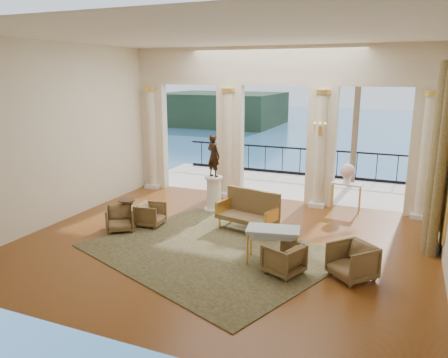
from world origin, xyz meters
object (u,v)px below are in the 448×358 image
at_px(settee, 249,211).
at_px(armchair_b, 352,260).
at_px(armchair_a, 120,217).
at_px(statue, 213,156).
at_px(armchair_c, 284,257).
at_px(pedestal, 214,194).
at_px(game_table, 273,232).
at_px(console_table, 346,188).
at_px(armchair_d, 151,213).
at_px(side_table, 127,203).

bearing_deg(settee, armchair_b, -19.85).
bearing_deg(armchair_a, statue, 22.68).
bearing_deg(armchair_b, armchair_c, -124.59).
height_order(armchair_a, pedestal, pedestal).
distance_m(game_table, statue, 3.78).
bearing_deg(settee, console_table, 64.90).
height_order(armchair_b, armchair_d, armchair_b).
xyz_separation_m(armchair_c, statue, (-2.85, 3.10, 1.22)).
distance_m(game_table, side_table, 4.05).
relative_size(armchair_d, console_table, 0.73).
height_order(settee, side_table, settee).
bearing_deg(armchair_c, armchair_a, -76.40).
distance_m(armchair_c, settee, 2.44).
xyz_separation_m(settee, statue, (-1.44, 1.11, 1.07)).
relative_size(settee, console_table, 1.82).
xyz_separation_m(armchair_c, game_table, (-0.34, 0.42, 0.32)).
xyz_separation_m(armchair_c, side_table, (-4.33, 1.10, 0.25)).
bearing_deg(side_table, game_table, -9.68).
xyz_separation_m(armchair_d, console_table, (4.35, 3.16, 0.34)).
xyz_separation_m(armchair_b, statue, (-4.08, 2.80, 1.19)).
xyz_separation_m(armchair_a, armchair_d, (0.50, 0.60, -0.02)).
distance_m(armchair_b, pedestal, 4.95).
bearing_deg(side_table, armchair_d, 24.19).
height_order(settee, pedestal, settee).
xyz_separation_m(armchair_d, game_table, (3.46, -0.92, 0.33)).
distance_m(statue, console_table, 3.79).
distance_m(armchair_d, game_table, 3.59).
height_order(statue, console_table, statue).
bearing_deg(armchair_d, console_table, -59.34).
bearing_deg(armchair_b, pedestal, -172.69).
bearing_deg(pedestal, side_table, -126.58).
distance_m(armchair_b, game_table, 1.60).
xyz_separation_m(pedestal, statue, (0.00, 0.00, 1.09)).
distance_m(armchair_d, side_table, 0.64).
xyz_separation_m(armchair_b, settee, (-2.64, 1.69, 0.12)).
distance_m(armchair_a, armchair_c, 4.36).
bearing_deg(console_table, armchair_c, -89.39).
bearing_deg(armchair_c, statue, -114.00).
height_order(armchair_c, game_table, game_table).
bearing_deg(armchair_d, pedestal, -33.77).
bearing_deg(console_table, pedestal, -149.97).
bearing_deg(pedestal, armchair_b, -34.43).
bearing_deg(pedestal, armchair_d, -118.39).
bearing_deg(armchair_b, side_table, -146.47).
xyz_separation_m(armchair_a, armchair_c, (4.30, -0.74, -0.00)).
distance_m(armchair_c, game_table, 0.63).
relative_size(armchair_c, side_table, 0.98).
relative_size(game_table, console_table, 1.32).
distance_m(pedestal, side_table, 2.49).
xyz_separation_m(armchair_b, armchair_d, (-5.03, 1.04, -0.05)).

